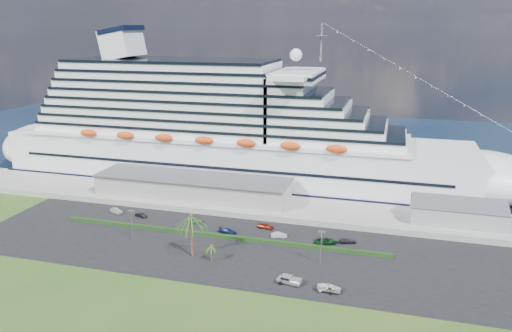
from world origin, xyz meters
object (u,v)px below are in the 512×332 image
(parked_car_3, at_px, (228,231))
(pickup_truck, at_px, (289,280))
(cruise_ship, at_px, (228,134))
(boat_trailer, at_px, (329,287))

(parked_car_3, relative_size, pickup_truck, 0.88)
(cruise_ship, xyz_separation_m, boat_trailer, (45.08, -67.93, -15.46))
(cruise_ship, height_order, pickup_truck, cruise_ship)
(pickup_truck, bearing_deg, boat_trailer, -7.71)
(cruise_ship, relative_size, boat_trailer, 32.61)
(cruise_ship, bearing_deg, boat_trailer, -56.43)
(parked_car_3, distance_m, boat_trailer, 37.65)
(pickup_truck, height_order, boat_trailer, pickup_truck)
(cruise_ship, distance_m, boat_trailer, 82.98)
(pickup_truck, xyz_separation_m, boat_trailer, (8.68, -1.17, 0.11))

